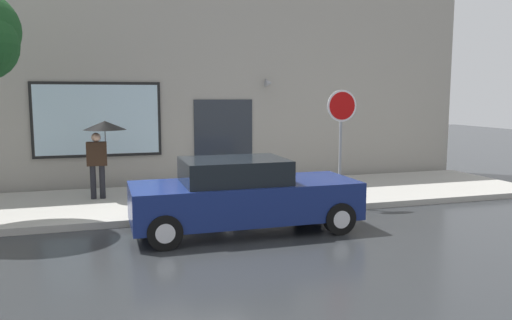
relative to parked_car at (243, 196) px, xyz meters
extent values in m
plane|color=#282B2D|center=(-1.05, -0.03, -0.73)|extent=(60.00, 60.00, 0.00)
cube|color=#A3A099|center=(-1.05, 2.97, -0.65)|extent=(20.00, 4.00, 0.15)
cube|color=#9E998E|center=(-1.05, 5.47, 2.77)|extent=(20.00, 0.40, 7.00)
cube|color=black|center=(-2.76, 5.24, 1.32)|extent=(3.49, 0.06, 2.10)
cube|color=silver|center=(-2.76, 5.21, 1.32)|extent=(3.33, 0.03, 1.94)
cube|color=#262B33|center=(0.86, 5.25, 0.97)|extent=(1.80, 0.04, 1.80)
cone|color=#99999E|center=(2.26, 5.12, 2.37)|extent=(0.22, 0.24, 0.24)
cube|color=navy|center=(0.04, 0.00, -0.10)|extent=(4.52, 1.71, 0.75)
cube|color=black|center=(-0.18, 0.00, 0.51)|extent=(2.03, 1.50, 0.47)
cylinder|color=black|center=(1.75, 0.79, -0.41)|extent=(0.64, 0.22, 0.64)
cylinder|color=silver|center=(1.75, 0.79, -0.41)|extent=(0.35, 0.24, 0.35)
cylinder|color=black|center=(1.75, -0.79, -0.41)|extent=(0.64, 0.22, 0.64)
cylinder|color=silver|center=(1.75, -0.79, -0.41)|extent=(0.35, 0.24, 0.35)
cylinder|color=black|center=(-1.67, 0.79, -0.41)|extent=(0.64, 0.22, 0.64)
cylinder|color=silver|center=(-1.67, 0.79, -0.41)|extent=(0.35, 0.24, 0.35)
cylinder|color=black|center=(-1.67, -0.79, -0.41)|extent=(0.64, 0.22, 0.64)
cylinder|color=silver|center=(-1.67, -0.79, -0.41)|extent=(0.35, 0.24, 0.35)
cylinder|color=white|center=(0.23, 2.05, -0.28)|extent=(0.22, 0.22, 0.59)
sphere|color=#BBBBB7|center=(0.23, 2.05, 0.01)|extent=(0.23, 0.23, 0.23)
cylinder|color=#BBBBB7|center=(0.23, 1.89, -0.25)|extent=(0.09, 0.12, 0.09)
cylinder|color=#BBBBB7|center=(0.23, 2.21, -0.25)|extent=(0.09, 0.12, 0.09)
cylinder|color=white|center=(0.23, 2.05, -0.55)|extent=(0.30, 0.30, 0.06)
cylinder|color=black|center=(-2.92, 3.47, -0.16)|extent=(0.14, 0.14, 0.84)
cylinder|color=black|center=(-2.70, 3.47, -0.16)|extent=(0.14, 0.14, 0.84)
cube|color=black|center=(-2.81, 3.47, 0.56)|extent=(0.49, 0.22, 0.59)
sphere|color=tan|center=(-2.81, 3.47, 0.97)|extent=(0.23, 0.23, 0.23)
cylinder|color=#4C4C51|center=(-2.59, 3.47, 0.81)|extent=(0.02, 0.02, 0.90)
cone|color=black|center=(-2.59, 3.47, 1.26)|extent=(1.05, 1.05, 0.22)
cylinder|color=gray|center=(2.83, 1.38, 0.76)|extent=(0.07, 0.07, 2.68)
cylinder|color=white|center=(2.83, 1.34, 1.75)|extent=(0.76, 0.02, 0.76)
cylinder|color=red|center=(2.83, 1.32, 1.75)|extent=(0.66, 0.02, 0.66)
camera|label=1|loc=(-2.68, -9.57, 2.01)|focal=35.34mm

